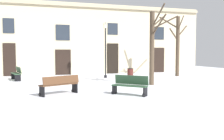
{
  "coord_description": "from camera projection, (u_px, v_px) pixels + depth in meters",
  "views": [
    {
      "loc": [
        -5.05,
        -14.1,
        1.95
      ],
      "look_at": [
        0.0,
        1.7,
        0.81
      ],
      "focal_mm": 41.21,
      "sensor_mm": 36.0,
      "label": 1
    }
  ],
  "objects": [
    {
      "name": "bench_near_lamp",
      "position": [
        130.0,
        85.0,
        11.78
      ],
      "size": [
        1.5,
        1.52,
        0.9
      ],
      "rotation": [
        0.0,
        0.0,
        5.48
      ],
      "color": "#2D4C33",
      "rests_on": "ground"
    },
    {
      "name": "streetlamp",
      "position": [
        105.0,
        44.0,
        19.62
      ],
      "size": [
        0.3,
        0.3,
        4.23
      ],
      "color": "black",
      "rests_on": "ground"
    },
    {
      "name": "building_facade",
      "position": [
        88.0,
        38.0,
        23.12
      ],
      "size": [
        22.43,
        0.6,
        6.31
      ],
      "color": "beige",
      "rests_on": "ground"
    },
    {
      "name": "tree_left_of_center",
      "position": [
        153.0,
        45.0,
        15.29
      ],
      "size": [
        1.58,
        2.13,
        4.61
      ],
      "color": "#4C3D2D",
      "rests_on": "ground"
    },
    {
      "name": "ground_plane",
      "position": [
        121.0,
        86.0,
        15.06
      ],
      "size": [
        35.89,
        35.89,
        0.0
      ],
      "primitive_type": "plane",
      "color": "white"
    },
    {
      "name": "bench_back_to_back_left",
      "position": [
        17.0,
        73.0,
        18.04
      ],
      "size": [
        0.82,
        1.83,
        0.95
      ],
      "rotation": [
        0.0,
        0.0,
        4.92
      ],
      "color": "#2D4C33",
      "rests_on": "ground"
    },
    {
      "name": "bench_back_to_back_right",
      "position": [
        60.0,
        84.0,
        11.83
      ],
      "size": [
        1.9,
        1.22,
        0.89
      ],
      "rotation": [
        0.0,
        0.0,
        3.58
      ],
      "color": "#51331E",
      "rests_on": "ground"
    },
    {
      "name": "tree_foreground",
      "position": [
        177.0,
        44.0,
        21.06
      ],
      "size": [
        2.57,
        2.22,
        4.94
      ],
      "color": "#4C3D2D",
      "rests_on": "ground"
    },
    {
      "name": "litter_bin",
      "position": [
        130.0,
        74.0,
        18.16
      ],
      "size": [
        0.45,
        0.45,
        0.83
      ],
      "color": "#4C1E19",
      "rests_on": "ground"
    }
  ]
}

